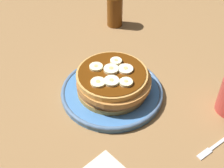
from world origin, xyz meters
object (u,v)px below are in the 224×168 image
(pancake_stack, at_px, (113,81))
(banana_slice_2, at_px, (116,61))
(banana_slice_1, at_px, (98,83))
(banana_slice_6, at_px, (126,82))
(fork, at_px, (217,144))
(syrup_bottle, at_px, (115,9))
(banana_slice_3, at_px, (96,68))
(banana_slice_4, at_px, (126,69))
(plate, at_px, (112,91))
(banana_slice_0, at_px, (111,69))
(banana_slice_5, at_px, (112,81))

(pancake_stack, bearing_deg, banana_slice_2, -164.96)
(banana_slice_1, relative_size, banana_slice_6, 1.13)
(fork, xyz_separation_m, syrup_bottle, (-0.33, -0.40, 0.06))
(banana_slice_1, height_order, banana_slice_3, same)
(pancake_stack, distance_m, banana_slice_4, 0.04)
(plate, height_order, fork, plate)
(banana_slice_2, bearing_deg, banana_slice_1, -2.54)
(banana_slice_0, xyz_separation_m, syrup_bottle, (-0.29, -0.13, -0.02))
(pancake_stack, bearing_deg, banana_slice_4, 133.91)
(banana_slice_3, height_order, banana_slice_5, banana_slice_5)
(banana_slice_0, bearing_deg, banana_slice_2, -175.13)
(banana_slice_4, bearing_deg, banana_slice_6, 25.38)
(banana_slice_1, xyz_separation_m, banana_slice_5, (-0.02, 0.03, 0.00))
(banana_slice_0, relative_size, syrup_bottle, 0.28)
(banana_slice_2, xyz_separation_m, banana_slice_6, (0.06, 0.05, -0.00))
(pancake_stack, xyz_separation_m, banana_slice_5, (0.03, 0.01, 0.03))
(banana_slice_1, relative_size, banana_slice_5, 0.97)
(banana_slice_5, relative_size, syrup_bottle, 0.27)
(banana_slice_2, relative_size, banana_slice_5, 0.80)
(plate, height_order, banana_slice_6, banana_slice_6)
(banana_slice_2, bearing_deg, pancake_stack, 15.04)
(plate, bearing_deg, banana_slice_3, -86.77)
(banana_slice_2, distance_m, banana_slice_3, 0.05)
(banana_slice_6, xyz_separation_m, syrup_bottle, (-0.31, -0.18, -0.02))
(plate, height_order, banana_slice_4, banana_slice_4)
(plate, height_order, banana_slice_0, banana_slice_0)
(banana_slice_5, xyz_separation_m, banana_slice_6, (-0.01, 0.03, 0.00))
(banana_slice_3, height_order, fork, banana_slice_3)
(plate, height_order, pancake_stack, pancake_stack)
(fork, bearing_deg, banana_slice_2, -105.87)
(pancake_stack, bearing_deg, fork, 81.19)
(banana_slice_0, distance_m, banana_slice_4, 0.03)
(banana_slice_3, distance_m, syrup_bottle, 0.31)
(banana_slice_4, height_order, banana_slice_5, same)
(banana_slice_6, relative_size, syrup_bottle, 0.24)
(banana_slice_2, xyz_separation_m, banana_slice_5, (0.07, 0.02, -0.00))
(banana_slice_2, height_order, banana_slice_4, banana_slice_2)
(banana_slice_0, bearing_deg, banana_slice_3, -75.78)
(fork, bearing_deg, syrup_bottle, -129.76)
(banana_slice_1, xyz_separation_m, syrup_bottle, (-0.34, -0.12, -0.01))
(pancake_stack, bearing_deg, banana_slice_6, 64.06)
(banana_slice_5, relative_size, fork, 0.29)
(banana_slice_4, bearing_deg, fork, 75.49)
(banana_slice_1, relative_size, banana_slice_3, 1.07)
(plate, xyz_separation_m, banana_slice_6, (0.02, 0.04, 0.06))
(banana_slice_3, bearing_deg, banana_slice_6, 78.87)
(plate, distance_m, banana_slice_3, 0.08)
(banana_slice_6, distance_m, syrup_bottle, 0.36)
(banana_slice_5, height_order, fork, banana_slice_5)
(banana_slice_1, xyz_separation_m, banana_slice_3, (-0.04, -0.03, 0.00))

